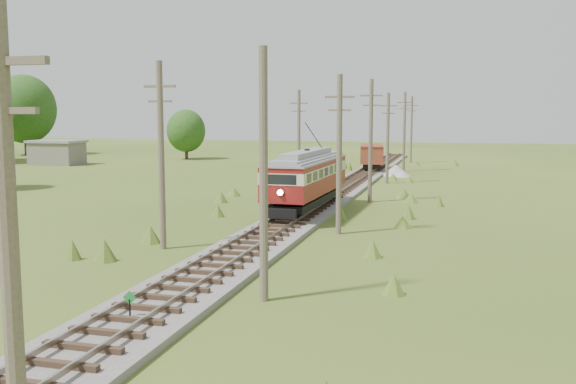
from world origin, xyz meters
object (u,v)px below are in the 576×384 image
(streetcar, at_px, (307,175))
(gondola, at_px, (372,155))
(gravel_pile, at_px, (397,171))
(switch_marker, at_px, (130,304))

(streetcar, relative_size, gondola, 1.55)
(streetcar, height_order, gravel_pile, streetcar)
(gondola, bearing_deg, gravel_pile, -59.03)
(gondola, bearing_deg, switch_marker, -98.47)
(gondola, distance_m, gravel_pile, 5.24)
(switch_marker, bearing_deg, gravel_pile, 86.10)
(switch_marker, height_order, gondola, gondola)
(streetcar, height_order, gondola, streetcar)
(gravel_pile, bearing_deg, gondola, 129.23)
(switch_marker, relative_size, gravel_pile, 0.32)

